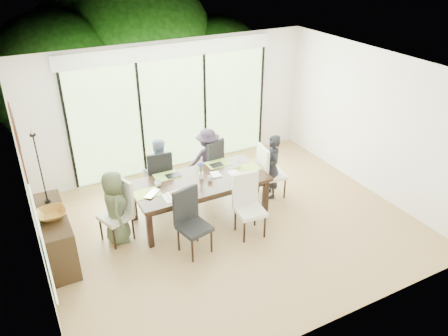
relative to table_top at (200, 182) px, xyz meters
name	(u,v)px	position (x,y,z in m)	size (l,w,h in m)	color
floor	(231,225)	(0.34, -0.50, -0.70)	(6.00, 5.00, 0.01)	olive
ceiling	(232,71)	(0.34, -0.50, 2.01)	(6.00, 5.00, 0.01)	white
wall_back	(173,107)	(0.34, 2.01, 0.65)	(6.00, 0.02, 2.70)	silver
wall_front	(336,242)	(0.34, -3.01, 0.65)	(6.00, 0.02, 2.70)	white
wall_left	(29,202)	(-2.67, -0.50, 0.65)	(0.02, 5.00, 2.70)	beige
wall_right	(372,122)	(3.35, -0.50, 0.65)	(0.02, 5.00, 2.70)	white
glass_doors	(174,114)	(0.34, 1.97, 0.50)	(4.20, 0.02, 2.30)	#598C3F
blinds_header	(170,50)	(0.34, 1.96, 1.80)	(4.40, 0.06, 0.28)	white
mullion_a	(68,133)	(-1.76, 1.96, 0.50)	(0.05, 0.04, 2.30)	black
mullion_b	(141,120)	(-0.36, 1.96, 0.50)	(0.05, 0.04, 2.30)	black
mullion_c	(205,109)	(1.04, 1.96, 0.50)	(0.05, 0.04, 2.30)	black
mullion_d	(261,99)	(2.44, 1.96, 0.50)	(0.05, 0.04, 2.30)	black
side_window	(43,243)	(-2.63, -1.70, 0.80)	(0.02, 0.90, 1.00)	#8CAD7F
deck	(162,152)	(0.34, 2.90, -0.75)	(6.00, 1.80, 0.10)	#513A22
rail_top	(149,117)	(0.34, 3.70, -0.15)	(6.00, 0.08, 0.06)	brown
foliage_left	(58,80)	(-1.46, 4.70, 0.74)	(3.20, 3.20, 3.20)	#14380F
foliage_mid	(139,50)	(0.74, 5.30, 1.10)	(4.00, 4.00, 4.00)	#14380F
foliage_right	(215,69)	(2.54, 4.50, 0.56)	(2.80, 2.80, 2.80)	#14380F
foliage_far	(96,55)	(-0.26, 6.00, 0.92)	(3.60, 3.60, 3.60)	#14380F
table_top	(200,182)	(0.00, 0.00, 0.00)	(2.33, 1.07, 0.06)	black
table_apron	(200,186)	(0.00, 0.00, -0.09)	(2.13, 0.87, 0.10)	black
table_leg_fl	(150,229)	(-1.08, -0.43, -0.36)	(0.09, 0.09, 0.67)	black
table_leg_fr	(265,196)	(1.08, -0.43, -0.36)	(0.09, 0.09, 0.67)	black
table_leg_bl	(133,203)	(-1.08, 0.43, -0.36)	(0.09, 0.09, 0.67)	black
table_leg_br	(242,175)	(1.08, 0.43, -0.36)	(0.09, 0.09, 0.67)	black
chair_left_end	(115,212)	(-1.50, 0.00, -0.16)	(0.45, 0.45, 1.07)	silver
chair_right_end	(273,171)	(1.50, 0.00, -0.16)	(0.45, 0.45, 1.07)	white
chair_far_left	(159,175)	(-0.45, 0.85, -0.16)	(0.45, 0.45, 1.07)	black
chair_far_right	(207,163)	(0.55, 0.85, -0.16)	(0.45, 0.45, 1.07)	black
chair_near_left	(194,223)	(-0.50, -0.87, -0.16)	(0.45, 0.45, 1.07)	black
chair_near_right	(250,207)	(0.50, -0.87, -0.16)	(0.45, 0.45, 1.07)	silver
person_left_end	(115,207)	(-1.48, 0.00, -0.07)	(0.58, 0.37, 1.25)	#475237
person_right_end	(272,167)	(1.48, 0.00, -0.07)	(0.58, 0.37, 1.25)	black
person_far_left	(159,171)	(-0.45, 0.83, -0.07)	(0.58, 0.37, 1.25)	#718AA3
person_far_right	(208,159)	(0.55, 0.83, -0.07)	(0.58, 0.37, 1.25)	#2B2031
placemat_left	(147,193)	(-0.95, 0.00, 0.03)	(0.43, 0.31, 0.01)	#95BE44
placemat_right	(248,168)	(0.95, 0.00, 0.03)	(0.43, 0.31, 0.01)	#89A83C
placemat_far_l	(167,176)	(-0.45, 0.40, 0.03)	(0.43, 0.31, 0.01)	#86C044
placemat_far_r	(218,164)	(0.55, 0.40, 0.03)	(0.43, 0.31, 0.01)	#79A139
placemat_paper	(177,196)	(-0.55, -0.30, 0.03)	(0.43, 0.31, 0.01)	white
tablet_far_l	(173,175)	(-0.35, 0.35, 0.04)	(0.25, 0.17, 0.01)	black
tablet_far_r	(217,165)	(0.50, 0.35, 0.04)	(0.23, 0.16, 0.01)	black
papers	(237,172)	(0.70, -0.05, 0.03)	(0.29, 0.21, 0.00)	white
platter_base	(177,195)	(-0.55, -0.30, 0.05)	(0.25, 0.25, 0.02)	white
platter_snacks	(176,194)	(-0.55, -0.30, 0.06)	(0.19, 0.19, 0.01)	orange
vase	(201,175)	(0.05, 0.05, 0.09)	(0.08, 0.08, 0.12)	silver
hyacinth_stems	(201,169)	(0.05, 0.05, 0.20)	(0.04, 0.04, 0.16)	#337226
hyacinth_blooms	(201,164)	(0.05, 0.05, 0.30)	(0.11, 0.11, 0.11)	#5147B3
laptop	(155,194)	(-0.85, -0.10, 0.04)	(0.32, 0.21, 0.03)	silver
cup_a	(158,183)	(-0.70, 0.15, 0.08)	(0.12, 0.12, 0.09)	white
cup_b	(210,178)	(0.15, -0.10, 0.07)	(0.10, 0.10, 0.09)	white
cup_c	(238,165)	(0.80, 0.10, 0.08)	(0.12, 0.12, 0.09)	white
book	(212,175)	(0.25, 0.05, 0.04)	(0.16, 0.22, 0.02)	white
sideboard	(56,236)	(-2.42, -0.01, -0.30)	(0.40, 1.43, 0.80)	black
bowl	(52,214)	(-2.42, -0.11, 0.16)	(0.42, 0.42, 0.10)	brown
candlestick_base	(48,201)	(-2.42, 0.34, 0.12)	(0.09, 0.09, 0.04)	black
candlestick_shaft	(40,169)	(-2.42, 0.34, 0.68)	(0.02, 0.02, 1.11)	black
candlestick_pan	(33,135)	(-2.42, 0.34, 1.24)	(0.09, 0.09, 0.03)	black
candle	(32,131)	(-2.42, 0.34, 1.29)	(0.03, 0.03, 0.09)	silver
tapestry	(24,166)	(-2.63, -0.10, 1.00)	(0.02, 1.00, 1.50)	#913B15
art_frame	(14,129)	(-2.63, 1.20, 1.05)	(0.03, 0.55, 0.65)	black
art_canvas	(16,128)	(-2.61, 1.20, 1.05)	(0.01, 0.45, 0.55)	#18474F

